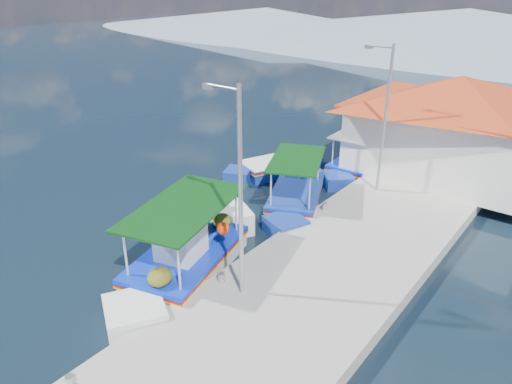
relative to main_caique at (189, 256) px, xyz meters
The scene contains 10 objects.
ground 3.20m from the main_caique, 130.83° to the right, with size 160.00×160.00×0.00m, color black.
quay 5.28m from the main_caique, 43.28° to the left, with size 5.00×44.00×0.50m, color #99968F.
bollards 3.35m from the main_caique, 58.75° to the left, with size 0.20×17.20×0.30m.
main_caique is the anchor object (origin of this frame).
caique_green_canopy 6.05m from the main_caique, 88.37° to the left, with size 3.61×5.85×2.41m.
caique_blue_hull 8.91m from the main_caique, 107.67° to the left, with size 3.09×5.34×1.03m.
caique_far 11.27m from the main_caique, 87.97° to the left, with size 2.00×6.38×2.23m.
harbor_building 13.47m from the main_caique, 71.85° to the left, with size 10.49×10.49×4.40m.
lamp_post_near 4.16m from the main_caique, ahead, with size 1.21×0.14×6.00m.
lamp_post_far 9.56m from the main_caique, 74.15° to the left, with size 1.21×0.14×6.00m.
Camera 1 is at (11.81, -6.55, 8.84)m, focal length 33.15 mm.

